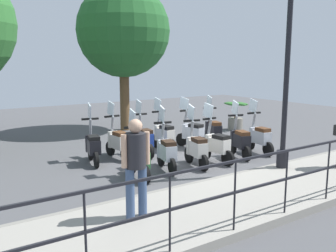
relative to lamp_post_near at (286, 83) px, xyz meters
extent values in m
plane|color=#4C4C4F|center=(2.40, 0.98, -2.12)|extent=(28.00, 28.00, 0.00)
cube|color=gray|center=(-0.80, 0.98, -2.04)|extent=(2.20, 20.00, 0.15)
cube|color=gray|center=(0.25, 0.98, -2.04)|extent=(0.10, 20.00, 0.15)
cube|color=black|center=(-1.80, 0.98, -0.92)|extent=(0.04, 16.00, 0.04)
cube|color=black|center=(-1.80, 0.98, -1.39)|extent=(0.04, 16.00, 0.04)
cylinder|color=black|center=(-1.80, 0.98, -1.44)|extent=(0.03, 0.03, 1.05)
cylinder|color=black|center=(-1.80, 2.12, -1.44)|extent=(0.03, 0.03, 1.05)
cylinder|color=black|center=(-1.80, 3.27, -1.44)|extent=(0.03, 0.03, 1.05)
cylinder|color=black|center=(-1.80, 4.41, -1.44)|extent=(0.03, 0.03, 1.05)
cylinder|color=black|center=(-1.80, 5.55, -1.44)|extent=(0.03, 0.03, 1.05)
cylinder|color=black|center=(0.00, 0.00, -1.77)|extent=(0.26, 0.26, 0.40)
cylinder|color=black|center=(0.00, 0.00, 0.19)|extent=(0.12, 0.12, 4.31)
cylinder|color=#384C70|center=(-0.60, 4.35, -1.56)|extent=(0.14, 0.14, 0.82)
cylinder|color=#384C70|center=(-0.61, 4.13, -1.56)|extent=(0.14, 0.14, 0.82)
cylinder|color=#232328|center=(-0.60, 4.24, -0.87)|extent=(0.33, 0.33, 0.55)
sphere|color=tan|center=(-0.60, 4.24, -0.49)|extent=(0.22, 0.22, 0.22)
cylinder|color=tan|center=(-0.60, 4.44, -0.86)|extent=(0.09, 0.09, 0.52)
cylinder|color=tan|center=(-0.61, 4.04, -0.86)|extent=(0.09, 0.09, 0.52)
cylinder|color=brown|center=(7.12, 0.43, -0.90)|extent=(0.36, 0.36, 2.43)
sphere|color=#235B28|center=(7.12, 0.43, 1.61)|extent=(3.45, 3.45, 3.45)
cylinder|color=slate|center=(4.78, -3.11, -1.89)|extent=(0.56, 0.56, 0.45)
cylinder|color=brown|center=(4.78, -3.11, -1.42)|extent=(0.10, 0.10, 0.50)
ellipsoid|color=#387A33|center=(5.03, -3.11, -1.12)|extent=(0.56, 0.16, 0.10)
ellipsoid|color=#387A33|center=(4.53, -3.11, -1.12)|extent=(0.56, 0.16, 0.10)
ellipsoid|color=#387A33|center=(4.78, -2.86, -1.12)|extent=(0.56, 0.16, 0.10)
ellipsoid|color=#387A33|center=(4.78, -3.36, -1.12)|extent=(0.56, 0.16, 0.10)
ellipsoid|color=#387A33|center=(4.96, -2.93, -1.12)|extent=(0.56, 0.16, 0.10)
ellipsoid|color=#387A33|center=(4.60, -3.29, -1.12)|extent=(0.56, 0.16, 0.10)
cylinder|color=black|center=(2.09, -1.10, -1.92)|extent=(0.41, 0.14, 0.40)
cylinder|color=black|center=(1.27, -0.97, -1.92)|extent=(0.41, 0.14, 0.40)
cube|color=#B7BCC6|center=(1.60, -1.03, -1.64)|extent=(0.64, 0.37, 0.36)
cube|color=#B7BCC6|center=(1.88, -1.07, -1.62)|extent=(0.16, 0.31, 0.44)
cube|color=#4C2D19|center=(1.53, -1.02, -1.41)|extent=(0.44, 0.32, 0.10)
cylinder|color=gray|center=(1.94, -1.08, -1.26)|extent=(0.19, 0.10, 0.55)
cube|color=black|center=(1.94, -1.08, -0.99)|extent=(0.13, 0.44, 0.05)
cube|color=silver|center=(2.00, -1.09, -0.79)|extent=(0.39, 0.09, 0.42)
cylinder|color=black|center=(2.03, -0.35, -1.92)|extent=(0.41, 0.19, 0.40)
cylinder|color=black|center=(1.24, -0.10, -1.92)|extent=(0.41, 0.19, 0.40)
cube|color=black|center=(1.55, -0.20, -1.64)|extent=(0.66, 0.44, 0.36)
cube|color=black|center=(1.83, -0.28, -1.62)|extent=(0.20, 0.32, 0.44)
cube|color=#4C2D19|center=(1.49, -0.18, -1.41)|extent=(0.46, 0.37, 0.10)
cylinder|color=gray|center=(1.89, -0.30, -1.26)|extent=(0.20, 0.12, 0.55)
cube|color=black|center=(1.89, -0.30, -0.99)|extent=(0.19, 0.44, 0.05)
cube|color=silver|center=(1.95, -0.32, -0.79)|extent=(0.38, 0.14, 0.42)
cylinder|color=black|center=(1.98, 0.70, -1.92)|extent=(0.40, 0.11, 0.40)
cylinder|color=black|center=(1.16, 0.64, -1.92)|extent=(0.40, 0.11, 0.40)
cube|color=beige|center=(1.49, 0.66, -1.64)|extent=(0.62, 0.33, 0.36)
cube|color=beige|center=(1.78, 0.69, -1.62)|extent=(0.14, 0.31, 0.44)
cube|color=black|center=(1.42, 0.66, -1.41)|extent=(0.42, 0.29, 0.10)
cylinder|color=gray|center=(1.84, 0.69, -1.26)|extent=(0.19, 0.08, 0.55)
cube|color=black|center=(1.84, 0.69, -0.99)|extent=(0.09, 0.44, 0.05)
cube|color=silver|center=(1.89, 0.70, -0.79)|extent=(0.39, 0.06, 0.42)
cylinder|color=black|center=(1.98, 1.24, -1.92)|extent=(0.41, 0.16, 0.40)
cylinder|color=black|center=(1.16, 1.41, -1.92)|extent=(0.41, 0.16, 0.40)
cube|color=beige|center=(1.49, 1.35, -1.64)|extent=(0.64, 0.40, 0.36)
cube|color=beige|center=(1.77, 1.29, -1.62)|extent=(0.18, 0.32, 0.44)
cube|color=black|center=(1.42, 1.36, -1.41)|extent=(0.44, 0.34, 0.10)
cylinder|color=gray|center=(1.83, 1.27, -1.26)|extent=(0.19, 0.11, 0.55)
cube|color=black|center=(1.83, 1.27, -0.99)|extent=(0.15, 0.44, 0.05)
cube|color=silver|center=(1.89, 1.26, -0.79)|extent=(0.39, 0.11, 0.42)
cylinder|color=black|center=(2.12, 2.02, -1.92)|extent=(0.41, 0.18, 0.40)
cylinder|color=black|center=(1.32, 2.23, -1.92)|extent=(0.41, 0.18, 0.40)
cube|color=#B7BCC6|center=(1.64, 2.14, -1.64)|extent=(0.65, 0.42, 0.36)
cube|color=#B7BCC6|center=(1.92, 2.07, -1.62)|extent=(0.19, 0.32, 0.44)
cube|color=black|center=(1.57, 2.16, -1.41)|extent=(0.45, 0.35, 0.10)
cylinder|color=gray|center=(1.98, 2.06, -1.26)|extent=(0.19, 0.11, 0.55)
cube|color=black|center=(1.98, 2.06, -0.99)|extent=(0.17, 0.44, 0.05)
cube|color=silver|center=(2.03, 2.04, -0.79)|extent=(0.38, 0.12, 0.42)
cylinder|color=black|center=(1.97, 2.94, -1.92)|extent=(0.41, 0.13, 0.40)
cylinder|color=black|center=(1.14, 3.05, -1.92)|extent=(0.41, 0.13, 0.40)
cube|color=#2D6B38|center=(1.47, 3.00, -1.64)|extent=(0.63, 0.36, 0.36)
cube|color=#2D6B38|center=(1.76, 2.97, -1.62)|extent=(0.16, 0.31, 0.44)
cube|color=#4C2D19|center=(1.40, 3.01, -1.41)|extent=(0.43, 0.31, 0.10)
cylinder|color=gray|center=(1.82, 2.96, -1.26)|extent=(0.19, 0.09, 0.55)
cube|color=black|center=(1.82, 2.96, -0.99)|extent=(0.12, 0.44, 0.05)
cube|color=silver|center=(1.88, 2.95, -0.79)|extent=(0.39, 0.08, 0.42)
cylinder|color=black|center=(3.64, -0.77, -1.92)|extent=(0.41, 0.19, 0.40)
cylinder|color=black|center=(2.85, -0.54, -1.92)|extent=(0.41, 0.19, 0.40)
cube|color=black|center=(3.16, -0.63, -1.64)|extent=(0.65, 0.43, 0.36)
cube|color=black|center=(3.44, -0.71, -1.62)|extent=(0.20, 0.32, 0.44)
cube|color=#4C2D19|center=(3.10, -0.61, -1.41)|extent=(0.46, 0.36, 0.10)
cylinder|color=gray|center=(3.50, -0.73, -1.26)|extent=(0.20, 0.12, 0.55)
cube|color=black|center=(3.50, -0.73, -0.99)|extent=(0.18, 0.44, 0.05)
cube|color=silver|center=(3.56, -0.74, -0.79)|extent=(0.38, 0.14, 0.42)
cylinder|color=black|center=(3.65, 0.27, -1.92)|extent=(0.41, 0.16, 0.40)
cylinder|color=black|center=(2.83, 0.10, -1.92)|extent=(0.41, 0.16, 0.40)
cube|color=#B7BCC6|center=(3.16, 0.17, -1.64)|extent=(0.65, 0.40, 0.36)
cube|color=#B7BCC6|center=(3.44, 0.23, -1.62)|extent=(0.18, 0.32, 0.44)
cube|color=black|center=(3.09, 0.15, -1.41)|extent=(0.45, 0.34, 0.10)
cylinder|color=gray|center=(3.50, 0.24, -1.26)|extent=(0.19, 0.11, 0.55)
cube|color=black|center=(3.50, 0.24, -0.99)|extent=(0.15, 0.44, 0.05)
cube|color=silver|center=(3.56, 0.25, -0.79)|extent=(0.39, 0.11, 0.42)
cylinder|color=black|center=(3.89, 1.05, -1.92)|extent=(0.40, 0.09, 0.40)
cylinder|color=black|center=(3.06, 1.04, -1.92)|extent=(0.40, 0.09, 0.40)
cube|color=beige|center=(3.39, 1.04, -1.64)|extent=(0.60, 0.29, 0.36)
cube|color=beige|center=(3.68, 1.05, -1.62)|extent=(0.12, 0.30, 0.44)
cube|color=black|center=(3.32, 1.04, -1.41)|extent=(0.40, 0.27, 0.10)
cylinder|color=gray|center=(3.74, 1.05, -1.26)|extent=(0.18, 0.07, 0.55)
cube|color=black|center=(3.74, 1.05, -0.99)|extent=(0.07, 0.44, 0.05)
cube|color=silver|center=(3.80, 1.05, -0.79)|extent=(0.39, 0.04, 0.42)
cylinder|color=black|center=(3.71, 1.79, -1.92)|extent=(0.41, 0.12, 0.40)
cylinder|color=black|center=(2.89, 1.88, -1.92)|extent=(0.41, 0.12, 0.40)
cube|color=navy|center=(3.21, 1.84, -1.64)|extent=(0.63, 0.34, 0.36)
cube|color=navy|center=(3.50, 1.81, -1.62)|extent=(0.15, 0.31, 0.44)
cube|color=black|center=(3.14, 1.85, -1.41)|extent=(0.42, 0.30, 0.10)
cylinder|color=gray|center=(3.56, 1.81, -1.26)|extent=(0.19, 0.09, 0.55)
cube|color=black|center=(3.56, 1.81, -0.99)|extent=(0.11, 0.44, 0.05)
cube|color=silver|center=(3.62, 1.80, -0.79)|extent=(0.39, 0.07, 0.42)
cylinder|color=black|center=(3.79, 2.63, -1.92)|extent=(0.40, 0.10, 0.40)
cylinder|color=black|center=(2.97, 2.58, -1.92)|extent=(0.40, 0.10, 0.40)
cube|color=beige|center=(3.30, 2.60, -1.64)|extent=(0.62, 0.31, 0.36)
cube|color=beige|center=(3.59, 2.61, -1.62)|extent=(0.14, 0.31, 0.44)
cube|color=#4C2D19|center=(3.23, 2.59, -1.41)|extent=(0.41, 0.28, 0.10)
cylinder|color=gray|center=(3.64, 2.62, -1.26)|extent=(0.19, 0.08, 0.55)
cube|color=black|center=(3.64, 2.62, -0.99)|extent=(0.09, 0.44, 0.05)
cube|color=silver|center=(3.70, 2.62, -0.79)|extent=(0.39, 0.05, 0.42)
cylinder|color=black|center=(3.67, 3.27, -1.92)|extent=(0.41, 0.16, 0.40)
cylinder|color=black|center=(2.86, 3.45, -1.92)|extent=(0.41, 0.16, 0.40)
cube|color=black|center=(3.19, 3.37, -1.64)|extent=(0.65, 0.40, 0.36)
cube|color=black|center=(3.47, 3.31, -1.62)|extent=(0.18, 0.32, 0.44)
cube|color=black|center=(3.12, 3.39, -1.41)|extent=(0.45, 0.34, 0.10)
cylinder|color=gray|center=(3.53, 3.30, -1.26)|extent=(0.19, 0.11, 0.55)
cube|color=black|center=(3.53, 3.30, -0.99)|extent=(0.15, 0.44, 0.05)
cube|color=silver|center=(3.59, 3.29, -0.79)|extent=(0.39, 0.11, 0.42)
camera|label=1|loc=(-5.56, 6.97, 0.50)|focal=40.00mm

